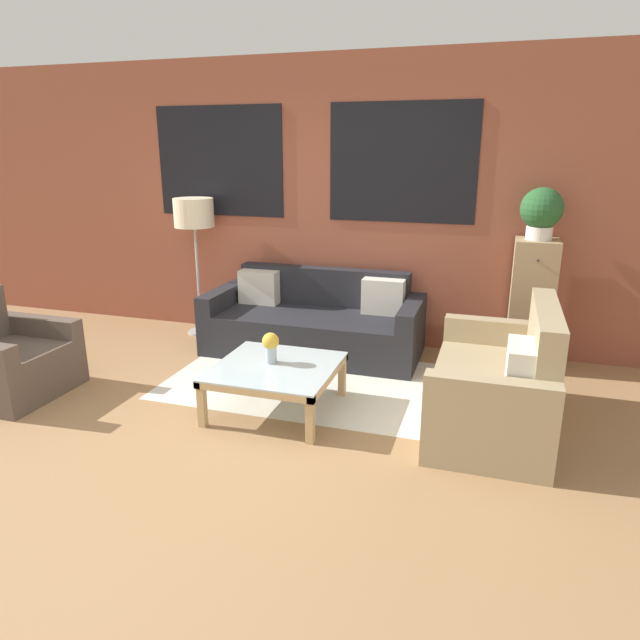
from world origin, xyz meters
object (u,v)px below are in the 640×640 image
at_px(drawer_cabinet, 531,304).
at_px(potted_plant, 541,211).
at_px(armchair_corner, 7,361).
at_px(coffee_table, 276,372).
at_px(couch_dark, 314,324).
at_px(settee_vintage, 498,387).
at_px(floor_lamp, 194,218).
at_px(flower_vase, 271,345).

xyz_separation_m(drawer_cabinet, potted_plant, (0.00, 0.00, 0.83)).
height_order(armchair_corner, coffee_table, armchair_corner).
bearing_deg(couch_dark, settee_vintage, -33.20).
height_order(drawer_cabinet, potted_plant, potted_plant).
bearing_deg(drawer_cabinet, settee_vintage, -100.02).
xyz_separation_m(coffee_table, floor_lamp, (-1.50, 1.55, 0.93)).
relative_size(coffee_table, floor_lamp, 0.62).
bearing_deg(flower_vase, couch_dark, 93.46).
bearing_deg(floor_lamp, flower_vase, -46.12).
height_order(settee_vintage, floor_lamp, floor_lamp).
bearing_deg(flower_vase, armchair_corner, -169.44).
bearing_deg(coffee_table, potted_plant, 40.32).
bearing_deg(potted_plant, coffee_table, -139.68).
distance_m(floor_lamp, potted_plant, 3.36).
relative_size(coffee_table, flower_vase, 3.74).
xyz_separation_m(armchair_corner, potted_plant, (4.06, 1.93, 1.14)).
relative_size(settee_vintage, potted_plant, 3.18).
relative_size(coffee_table, potted_plant, 2.00).
height_order(potted_plant, flower_vase, potted_plant).
xyz_separation_m(couch_dark, armchair_corner, (-2.07, -1.71, -0.00)).
distance_m(coffee_table, floor_lamp, 2.35).
bearing_deg(drawer_cabinet, coffee_table, -139.68).
xyz_separation_m(drawer_cabinet, flower_vase, (-1.91, -1.53, -0.08)).
bearing_deg(couch_dark, coffee_table, -84.40).
height_order(armchair_corner, potted_plant, potted_plant).
height_order(couch_dark, flower_vase, couch_dark).
bearing_deg(coffee_table, settee_vintage, 7.51).
xyz_separation_m(settee_vintage, floor_lamp, (-3.11, 1.33, 0.94)).
distance_m(settee_vintage, coffee_table, 1.63).
xyz_separation_m(armchair_corner, drawer_cabinet, (4.06, 1.93, 0.31)).
relative_size(armchair_corner, flower_vase, 3.51).
distance_m(coffee_table, flower_vase, 0.21).
distance_m(coffee_table, drawer_cabinet, 2.44).
height_order(couch_dark, drawer_cabinet, drawer_cabinet).
bearing_deg(potted_plant, flower_vase, -141.25).
xyz_separation_m(couch_dark, settee_vintage, (1.74, -1.14, 0.03)).
bearing_deg(couch_dark, armchair_corner, -140.44).
height_order(armchair_corner, drawer_cabinet, drawer_cabinet).
bearing_deg(floor_lamp, drawer_cabinet, 0.42).
xyz_separation_m(floor_lamp, potted_plant, (3.35, 0.02, 0.17)).
relative_size(settee_vintage, floor_lamp, 0.98).
xyz_separation_m(settee_vintage, flower_vase, (-1.66, -0.17, 0.20)).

